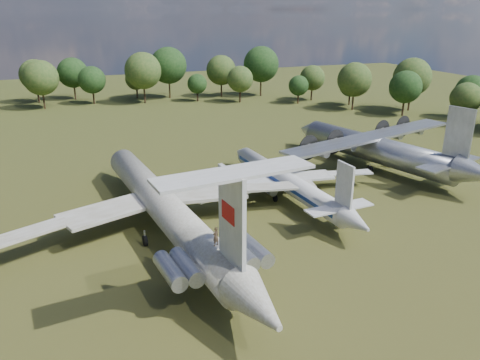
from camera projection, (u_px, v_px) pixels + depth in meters
name	position (u px, v px, depth m)	size (l,w,h in m)	color
ground	(145.00, 223.00, 60.29)	(300.00, 300.00, 0.00)	#2A4015
il62_airliner	(165.00, 212.00, 56.71)	(42.56, 55.32, 5.43)	silver
tu104_jet	(286.00, 185.00, 67.93)	(28.91, 38.54, 3.85)	silver
an12_transport	(376.00, 153.00, 80.11)	(38.07, 42.55, 5.60)	#94969B
person_on_il62	(216.00, 236.00, 42.77)	(0.68, 0.44, 1.85)	brown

